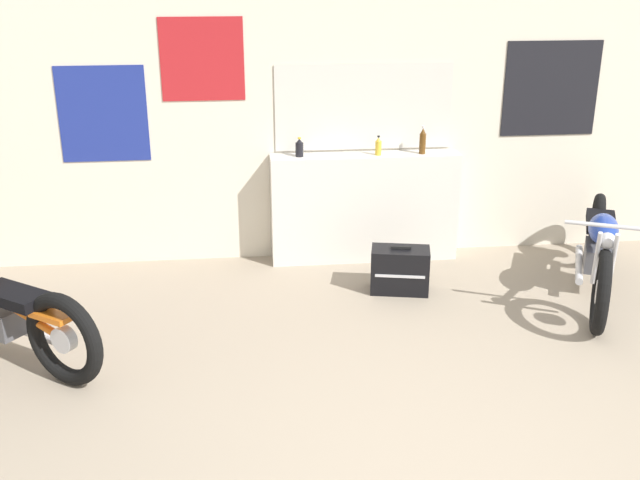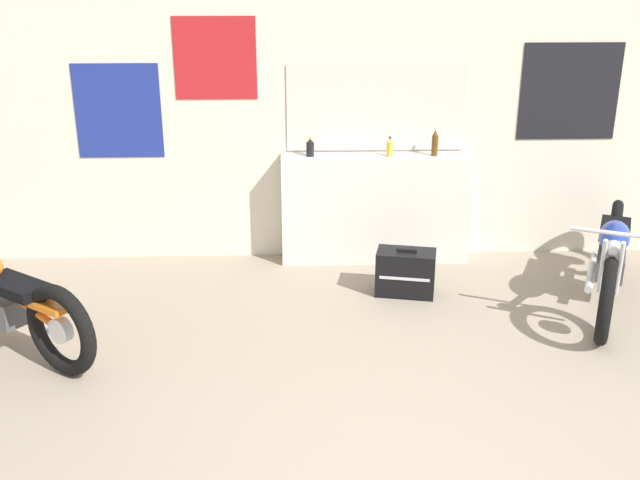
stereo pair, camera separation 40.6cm
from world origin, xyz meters
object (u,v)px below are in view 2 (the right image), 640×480
at_px(bottle_center, 435,143).
at_px(bottle_leftmost, 310,148).
at_px(bottle_left_center, 390,148).
at_px(hard_case_black, 406,272).
at_px(motorcycle_blue, 611,257).

bearing_deg(bottle_center, bottle_leftmost, 178.86).
bearing_deg(bottle_center, bottle_left_center, -179.14).
bearing_deg(hard_case_black, bottle_leftmost, 135.14).
distance_m(bottle_leftmost, hard_case_black, 1.45).
xyz_separation_m(bottle_leftmost, hard_case_black, (0.80, -0.80, -0.91)).
bearing_deg(bottle_center, motorcycle_blue, -37.16).
bearing_deg(bottle_left_center, hard_case_black, -84.55).
relative_size(motorcycle_blue, hard_case_black, 3.72).
distance_m(bottle_left_center, hard_case_black, 1.20).
relative_size(bottle_leftmost, bottle_center, 0.68).
relative_size(bottle_center, motorcycle_blue, 0.13).
xyz_separation_m(bottle_left_center, motorcycle_blue, (1.74, -1.00, -0.70)).
distance_m(bottle_leftmost, bottle_left_center, 0.73).
bearing_deg(motorcycle_blue, bottle_leftmost, 157.38).
distance_m(bottle_left_center, bottle_center, 0.42).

